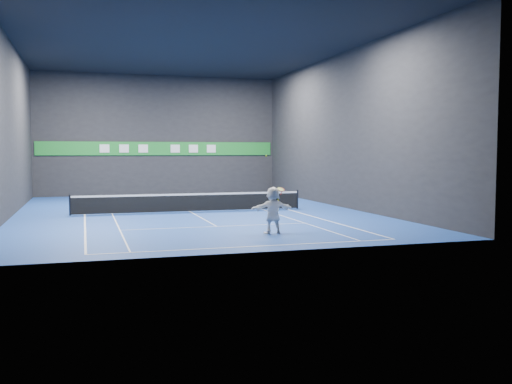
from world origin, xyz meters
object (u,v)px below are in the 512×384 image
object	(u,v)px
tennis_racket	(281,191)
tennis_ball	(266,156)
player	(273,210)
tennis_net	(190,202)

from	to	relation	value
tennis_racket	tennis_ball	bearing A→B (deg)	-173.91
player	tennis_ball	world-z (taller)	tennis_ball
tennis_racket	player	bearing A→B (deg)	-172.12
tennis_ball	tennis_net	xyz separation A→B (m)	(-1.37, 9.13, -2.54)
tennis_ball	tennis_net	bearing A→B (deg)	98.53
player	tennis_racket	bearing A→B (deg)	-175.12
player	tennis_racket	size ratio (longest dim) A/B	2.94
tennis_net	tennis_racket	size ratio (longest dim) A/B	19.75
tennis_ball	tennis_racket	distance (m)	1.53
tennis_ball	tennis_racket	xyz separation A→B (m)	(0.64, 0.07, -1.39)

